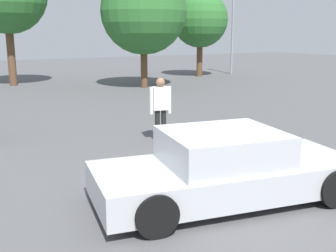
{
  "coord_description": "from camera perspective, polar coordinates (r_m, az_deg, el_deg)",
  "views": [
    {
      "loc": [
        -3.99,
        -5.15,
        2.79
      ],
      "look_at": [
        0.17,
        2.16,
        0.9
      ],
      "focal_mm": 44.65,
      "sensor_mm": 36.0,
      "label": 1
    }
  ],
  "objects": [
    {
      "name": "ground_plane",
      "position": [
        7.08,
        7.57,
        -10.64
      ],
      "size": [
        80.0,
        80.0,
        0.0
      ],
      "primitive_type": "plane",
      "color": "#515154"
    },
    {
      "name": "sedan_foreground",
      "position": [
        7.09,
        7.85,
        -5.81
      ],
      "size": [
        4.7,
        2.51,
        1.21
      ],
      "rotation": [
        0.0,
        0.0,
        -0.17
      ],
      "color": "#B7BABF",
      "rests_on": "ground_plane"
    },
    {
      "name": "pedestrian",
      "position": [
        10.76,
        -1.03,
        3.03
      ],
      "size": [
        0.56,
        0.33,
        1.66
      ],
      "rotation": [
        0.0,
        0.0,
        1.32
      ],
      "color": "black",
      "rests_on": "ground_plane"
    },
    {
      "name": "light_post_mid",
      "position": [
        29.02,
        8.85,
        14.42
      ],
      "size": [
        0.44,
        0.44,
        5.38
      ],
      "color": "gray",
      "rests_on": "ground_plane"
    },
    {
      "name": "tree_back_right",
      "position": [
        27.14,
        4.41,
        14.28
      ],
      "size": [
        3.51,
        3.51,
        5.33
      ],
      "color": "brown",
      "rests_on": "ground_plane"
    },
    {
      "name": "tree_far_right",
      "position": [
        21.56,
        -3.38,
        15.36
      ],
      "size": [
        4.29,
        4.29,
        5.96
      ],
      "color": "brown",
      "rests_on": "ground_plane"
    }
  ]
}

